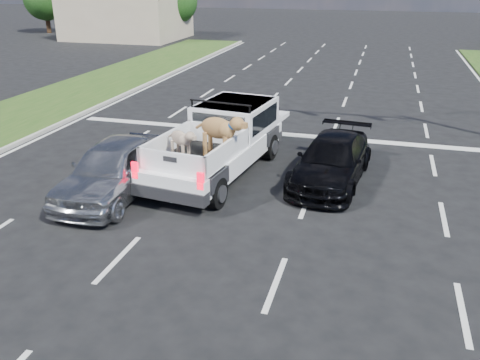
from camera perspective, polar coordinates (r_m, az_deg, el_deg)
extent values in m
plane|color=black|center=(10.81, -5.25, -10.14)|extent=(160.00, 160.00, 0.00)
cube|color=silver|center=(17.83, -14.30, 2.69)|extent=(0.12, 60.00, 0.01)
cube|color=silver|center=(16.42, -3.60, 1.66)|extent=(0.12, 60.00, 0.01)
cube|color=silver|center=(15.68, 8.58, 0.42)|extent=(0.12, 60.00, 0.01)
cube|color=silver|center=(15.70, 21.32, -0.89)|extent=(0.12, 60.00, 0.01)
cube|color=silver|center=(19.79, -23.31, 3.49)|extent=(0.15, 60.00, 0.01)
cube|color=silver|center=(19.66, 5.09, 5.14)|extent=(17.00, 0.45, 0.01)
cube|color=#A6A398|center=(19.93, -23.90, 3.71)|extent=(0.15, 60.00, 0.14)
cube|color=#BEAD91|center=(50.38, -12.59, 17.75)|extent=(10.00, 8.00, 4.40)
cylinder|color=#332114|center=(57.43, -20.77, 16.27)|extent=(0.44, 0.44, 2.16)
cylinder|color=#332114|center=(54.16, -15.39, 16.60)|extent=(0.44, 0.44, 2.16)
sphere|color=#173C10|center=(54.01, -15.64, 18.93)|extent=(4.20, 4.20, 4.20)
cylinder|color=#332114|center=(50.58, -7.20, 16.83)|extent=(0.44, 0.44, 2.16)
sphere|color=#173C10|center=(50.42, -7.33, 19.34)|extent=(4.20, 4.20, 4.20)
cylinder|color=black|center=(14.20, -9.78, -0.21)|extent=(0.42, 0.88, 0.85)
cylinder|color=black|center=(13.32, -2.71, -1.46)|extent=(0.42, 0.88, 0.85)
cylinder|color=black|center=(17.57, -2.63, 4.53)|extent=(0.42, 0.88, 0.85)
cylinder|color=black|center=(16.87, 3.33, 3.75)|extent=(0.42, 0.88, 0.85)
cube|color=white|center=(15.37, -2.60, 3.11)|extent=(2.84, 6.12, 0.58)
cube|color=white|center=(16.35, -0.54, 7.13)|extent=(2.35, 2.80, 0.96)
cube|color=black|center=(15.23, -2.44, 6.10)|extent=(1.72, 0.25, 0.69)
cylinder|color=black|center=(15.19, -2.24, 8.67)|extent=(1.99, 0.31, 0.06)
cube|color=black|center=(14.18, -4.88, 2.48)|extent=(2.32, 3.06, 0.07)
cube|color=white|center=(14.52, -8.24, 4.15)|extent=(0.45, 2.83, 0.58)
cube|color=white|center=(13.68, -1.41, 3.23)|extent=(0.45, 2.83, 0.58)
cube|color=white|center=(12.95, -7.74, 1.90)|extent=(1.98, 0.34, 0.58)
cube|color=#FA0521|center=(13.34, -11.70, 1.08)|extent=(0.19, 0.09, 0.45)
cube|color=#FA0521|center=(12.42, -4.45, -0.13)|extent=(0.19, 0.09, 0.45)
cube|color=black|center=(13.12, -7.91, -1.51)|extent=(2.16, 0.60, 0.33)
imported|color=#A7A9AE|center=(14.37, -13.99, 1.28)|extent=(1.92, 4.64, 1.57)
imported|color=black|center=(15.13, 10.26, 2.17)|extent=(2.34, 4.75, 1.33)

